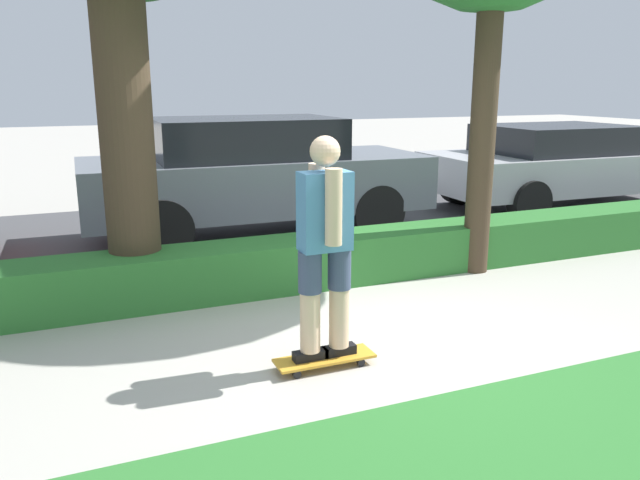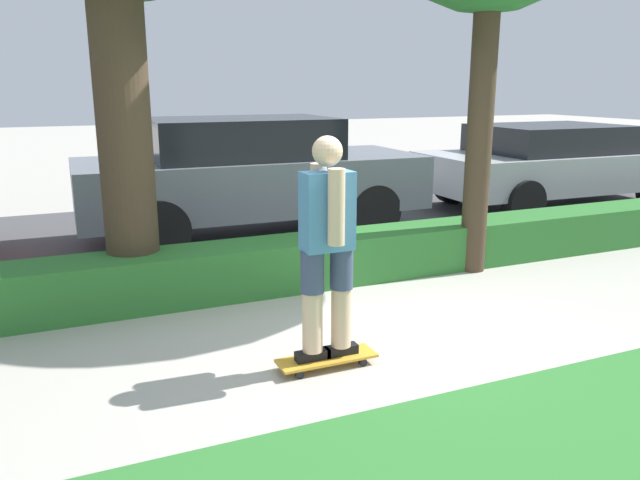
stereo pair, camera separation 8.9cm
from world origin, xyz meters
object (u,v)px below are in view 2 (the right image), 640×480
(skateboard, at_px, (327,359))
(skater_person, at_px, (327,244))
(parked_car_middle, at_px, (250,174))
(parked_car_rear, at_px, (552,163))

(skateboard, bearing_deg, skater_person, 180.00)
(skateboard, bearing_deg, parked_car_middle, 80.03)
(skater_person, distance_m, parked_car_rear, 7.45)
(skater_person, bearing_deg, parked_car_rear, 34.74)
(skateboard, relative_size, parked_car_rear, 0.16)
(skateboard, xyz_separation_m, skater_person, (-0.00, 0.00, 0.89))
(parked_car_rear, bearing_deg, skateboard, -143.76)
(parked_car_middle, xyz_separation_m, parked_car_rear, (5.37, 0.00, -0.11))
(parked_car_middle, bearing_deg, skater_person, -98.80)
(parked_car_rear, bearing_deg, parked_car_middle, -178.47)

